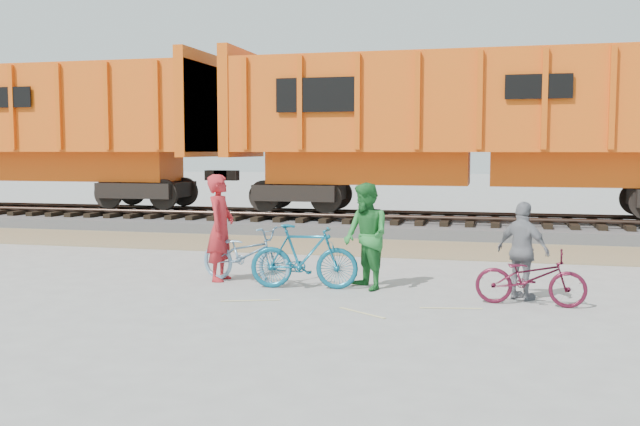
% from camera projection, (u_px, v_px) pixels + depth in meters
% --- Properties ---
extents(ground, '(120.00, 120.00, 0.00)m').
position_uv_depth(ground, '(326.00, 294.00, 11.37)').
color(ground, '#9E9E99').
rests_on(ground, ground).
extents(gravel_strip, '(120.00, 3.00, 0.02)m').
position_uv_depth(gravel_strip, '(381.00, 248.00, 16.69)').
color(gravel_strip, '#93805B').
rests_on(gravel_strip, ground).
extents(ballast_bed, '(120.00, 4.00, 0.30)m').
position_uv_depth(ballast_bed, '(400.00, 226.00, 20.06)').
color(ballast_bed, slate).
rests_on(ballast_bed, ground).
extents(track, '(120.00, 2.60, 0.24)m').
position_uv_depth(track, '(400.00, 215.00, 20.04)').
color(track, black).
rests_on(track, ballast_bed).
extents(hopper_car_left, '(14.00, 3.13, 4.65)m').
position_uv_depth(hopper_car_left, '(3.00, 128.00, 22.88)').
color(hopper_car_left, black).
rests_on(hopper_car_left, track).
extents(hopper_car_center, '(14.00, 3.13, 4.65)m').
position_uv_depth(hopper_car_center, '(481.00, 124.00, 19.30)').
color(hopper_car_center, black).
rests_on(hopper_car_center, track).
extents(bicycle_blue, '(2.01, 1.26, 1.00)m').
position_uv_depth(bicycle_blue, '(246.00, 254.00, 12.30)').
color(bicycle_blue, '#719BB9').
rests_on(bicycle_blue, ground).
extents(bicycle_teal, '(1.84, 0.74, 1.07)m').
position_uv_depth(bicycle_teal, '(304.00, 257.00, 11.75)').
color(bicycle_teal, '#0E5B77').
rests_on(bicycle_teal, ground).
extents(bicycle_maroon, '(1.62, 0.66, 0.83)m').
position_uv_depth(bicycle_maroon, '(530.00, 278.00, 10.48)').
color(bicycle_maroon, '#4E1024').
rests_on(bicycle_maroon, ground).
extents(person_solo, '(0.48, 0.70, 1.87)m').
position_uv_depth(person_solo, '(221.00, 228.00, 12.47)').
color(person_solo, '#AE2025').
rests_on(person_solo, ground).
extents(person_man, '(1.06, 1.08, 1.76)m').
position_uv_depth(person_man, '(366.00, 236.00, 11.67)').
color(person_man, '#23752F').
rests_on(person_man, ground).
extents(person_woman, '(0.94, 0.81, 1.51)m').
position_uv_depth(person_woman, '(523.00, 251.00, 10.87)').
color(person_woman, gray).
rests_on(person_woman, ground).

